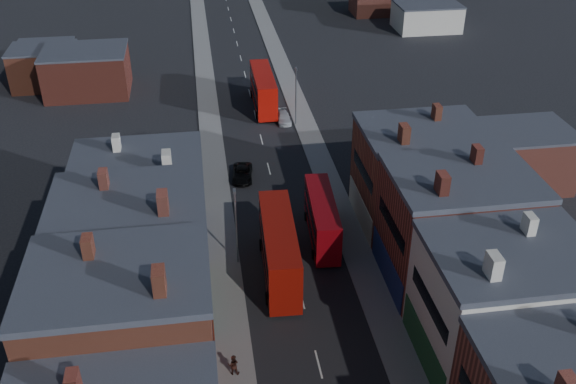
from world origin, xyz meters
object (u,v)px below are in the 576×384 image
object	(u,v)px
bus_0	(279,249)
car_3	(283,117)
bus_2	(263,89)
bus_1	(322,218)
ped_1	(233,365)
car_2	(242,173)

from	to	relation	value
bus_0	car_3	bearing A→B (deg)	83.73
bus_0	bus_2	xyz separation A→B (m)	(3.00, 38.72, -0.13)
bus_1	ped_1	world-z (taller)	bus_1
bus_0	car_2	distance (m)	18.65
ped_1	car_2	bearing A→B (deg)	-87.89
bus_2	ped_1	bearing A→B (deg)	-98.90
bus_1	car_3	bearing A→B (deg)	93.34
bus_1	ped_1	distance (m)	19.74
ped_1	car_3	bearing A→B (deg)	-94.50
car_3	ped_1	xyz separation A→B (m)	(-10.30, -45.12, 0.39)
car_3	bus_2	bearing A→B (deg)	111.42
bus_1	car_3	xyz separation A→B (m)	(0.15, 28.25, -1.82)
bus_2	ped_1	world-z (taller)	bus_2
bus_1	bus_2	xyz separation A→B (m)	(-2.00, 33.57, 0.34)
car_2	bus_1	bearing A→B (deg)	-56.22
bus_2	car_3	bearing A→B (deg)	-67.75
bus_0	ped_1	xyz separation A→B (m)	(-5.15, -11.72, -1.89)
bus_0	ped_1	world-z (taller)	bus_0
bus_1	car_2	size ratio (longest dim) A/B	2.17
bus_2	car_2	xyz separation A→B (m)	(-4.85, -20.30, -2.11)
ped_1	bus_2	bearing A→B (deg)	-90.82
bus_2	car_2	world-z (taller)	bus_2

